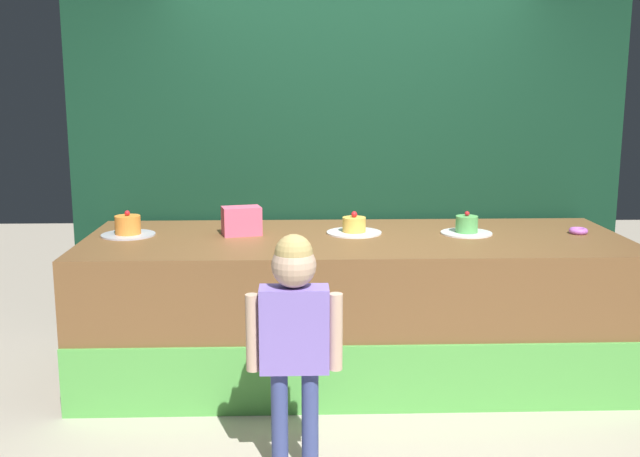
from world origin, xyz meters
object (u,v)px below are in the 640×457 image
Objects in this scene: child_figure at (294,322)px; cake_center at (354,227)px; pink_box at (242,221)px; donut at (578,231)px; cake_left at (128,227)px; cake_right at (467,227)px.

cake_center is at bearing 74.34° from child_figure.
pink_box is 2.15m from donut.
cake_center is (0.38, 1.37, 0.18)m from child_figure.
cake_left is 1.04× the size of cake_right.
pink_box is at bearing -177.93° from cake_center.
cake_left is (-0.72, 0.01, -0.04)m from pink_box.
cake_left is 2.15m from cake_right.
cake_left reaches higher than cake_center.
pink_box is 1.43m from cake_right.
child_figure reaches higher than donut.
cake_center is (-1.43, 0.06, 0.02)m from donut.
cake_center is at bearing 176.74° from cake_right.
donut is 0.72m from cake_right.
child_figure is 1.40m from pink_box.
child_figure reaches higher than cake_right.
child_figure is 3.31× the size of cake_center.
cake_left reaches higher than donut.
cake_center reaches higher than donut.
cake_left is at bearing -179.21° from cake_center.
pink_box is 0.70× the size of cake_left.
donut is at bearing -2.41° from cake_center.
cake_center is at bearing 2.07° from pink_box.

